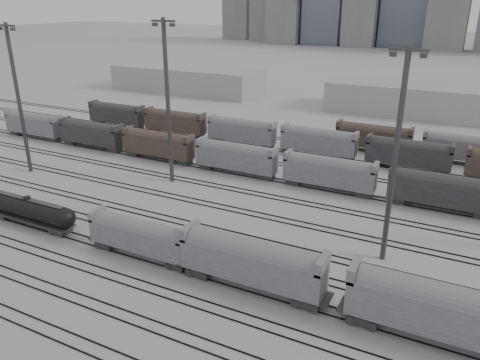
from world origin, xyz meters
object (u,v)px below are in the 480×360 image
at_px(light_mast_a, 18,96).
at_px(hopper_car_c, 442,309).
at_px(hopper_car_a, 139,235).
at_px(hopper_car_b, 252,260).
at_px(tank_car_b, 29,209).
at_px(light_mast_c, 395,154).

bearing_deg(light_mast_a, hopper_car_c, -12.01).
bearing_deg(light_mast_a, hopper_car_a, -22.19).
distance_m(hopper_car_b, light_mast_a, 54.87).
bearing_deg(tank_car_b, light_mast_a, 139.80).
distance_m(tank_car_b, hopper_car_a, 19.07).
height_order(hopper_car_b, hopper_car_c, hopper_car_c).
xyz_separation_m(tank_car_b, hopper_car_a, (19.06, 0.00, 0.65)).
bearing_deg(hopper_car_a, light_mast_c, 25.97).
relative_size(tank_car_b, hopper_car_a, 1.21).
height_order(hopper_car_a, light_mast_a, light_mast_a).
distance_m(tank_car_b, light_mast_c, 48.49).
distance_m(tank_car_b, light_mast_a, 25.89).
bearing_deg(hopper_car_a, tank_car_b, 180.00).
relative_size(hopper_car_c, light_mast_a, 0.65).
bearing_deg(tank_car_b, hopper_car_b, 0.00).
xyz_separation_m(hopper_car_a, hopper_car_b, (14.95, 0.00, 0.58)).
relative_size(hopper_car_a, light_mast_a, 0.52).
bearing_deg(tank_car_b, light_mast_c, 15.79).
bearing_deg(light_mast_c, light_mast_a, 178.04).
bearing_deg(light_mast_c, hopper_car_a, -154.03).
xyz_separation_m(light_mast_a, light_mast_c, (63.24, -2.17, -0.39)).
xyz_separation_m(hopper_car_b, light_mast_a, (-51.79, 15.03, 10.11)).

